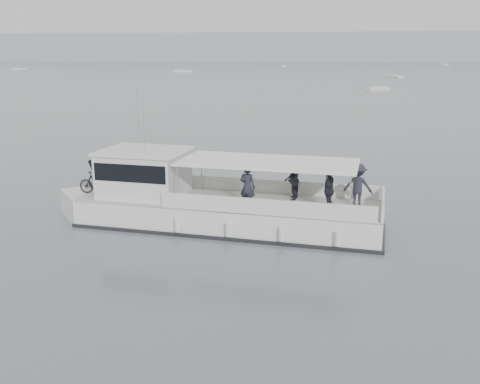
# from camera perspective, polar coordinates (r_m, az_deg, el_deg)

# --- Properties ---
(ground) EXTENTS (1400.00, 1400.00, 0.00)m
(ground) POSITION_cam_1_polar(r_m,az_deg,el_deg) (22.83, -12.94, -4.67)
(ground) COLOR #51595F
(ground) RESTS_ON ground
(headland) EXTENTS (1400.00, 90.00, 28.00)m
(headland) POSITION_cam_1_polar(r_m,az_deg,el_deg) (580.20, 7.30, 15.05)
(headland) COLOR #939EA8
(headland) RESTS_ON ground
(tour_boat) EXTENTS (15.01, 5.22, 6.24)m
(tour_boat) POSITION_cam_1_polar(r_m,az_deg,el_deg) (23.57, -4.26, -1.11)
(tour_boat) COLOR silver
(tour_boat) RESTS_ON ground
(moored_fleet) EXTENTS (414.28, 366.36, 9.58)m
(moored_fleet) POSITION_cam_1_polar(r_m,az_deg,el_deg) (210.33, 1.60, 12.59)
(moored_fleet) COLOR silver
(moored_fleet) RESTS_ON ground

